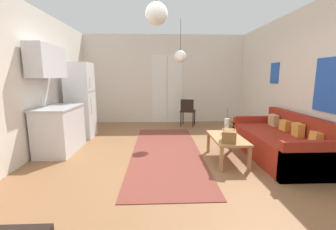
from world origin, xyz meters
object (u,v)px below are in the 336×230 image
Objects in this scene: couch at (281,143)px; coffee_table at (227,140)px; bamboo_vase at (227,125)px; pendant_lamp_near at (157,14)px; accent_chair at (188,110)px; handbag at (229,136)px; refrigerator at (81,101)px; pendant_lamp_far at (180,56)px.

coffee_table is (-1.03, -0.10, 0.10)m from couch.
coffee_table is 2.11× the size of bamboo_vase.
accent_chair is at bearing 76.04° from pendant_lamp_near.
accent_chair is at bearing 95.09° from handbag.
bamboo_vase is at bearing -23.35° from refrigerator.
bamboo_vase is (-0.94, 0.25, 0.29)m from couch.
coffee_table is at bearing -65.94° from pendant_lamp_far.
pendant_lamp_near is (-2.24, -0.85, 1.98)m from couch.
couch is at bearing -14.72° from bamboo_vase.
coffee_table is 0.40m from bamboo_vase.
handbag is 3.07m from accent_chair.
refrigerator is 3.38m from pendant_lamp_near.
handbag is at bearing -71.02° from pendant_lamp_far.
refrigerator is at bearing 175.70° from pendant_lamp_far.
pendant_lamp_near is (-1.31, -1.10, 1.69)m from bamboo_vase.
pendant_lamp_near reaches higher than handbag.
coffee_table is 0.56× the size of refrigerator.
accent_chair is (-0.33, 2.78, 0.10)m from coffee_table.
handbag is (-1.09, -0.38, 0.25)m from couch.
refrigerator is 2.20× the size of accent_chair.
couch is 1.19m from handbag.
accent_chair is (-0.27, 3.06, -0.05)m from handbag.
bamboo_vase is 3.47m from refrigerator.
couch is 2.51× the size of accent_chair.
accent_chair is (-1.37, 2.68, 0.21)m from couch.
coffee_table is at bearing -105.24° from bamboo_vase.
handbag is 0.43× the size of accent_chair.
coffee_table is 1.57× the size of pendant_lamp_near.
pendant_lamp_near is at bearing -140.00° from bamboo_vase.
pendant_lamp_near reaches higher than refrigerator.
refrigerator reaches higher than couch.
bamboo_vase is 0.27× the size of refrigerator.
pendant_lamp_far is at bearing -4.30° from refrigerator.
pendant_lamp_near is (1.87, -2.47, 1.36)m from refrigerator.
accent_chair is (-0.43, 2.44, -0.08)m from bamboo_vase.
accent_chair is (2.74, 1.07, -0.42)m from refrigerator.
coffee_table is 2.85× the size of handbag.
accent_chair reaches higher than couch.
bamboo_vase is 0.65m from handbag.
coffee_table is at bearing -29.14° from refrigerator.
pendant_lamp_far is at bearing 108.98° from handbag.
coffee_table is at bearing 113.65° from accent_chair.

